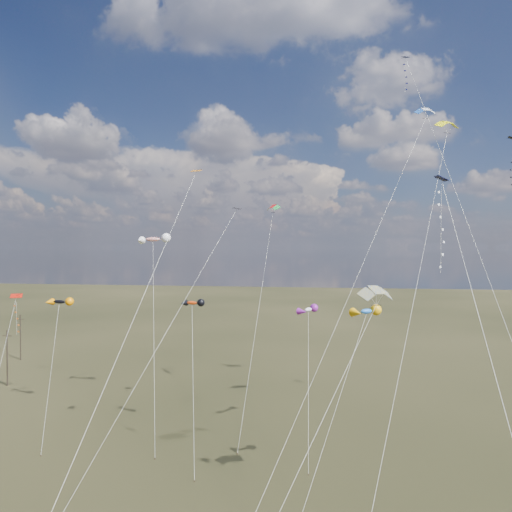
# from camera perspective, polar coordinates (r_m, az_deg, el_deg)

# --- Properties ---
(utility_pole_near) EXTENTS (1.40, 0.20, 8.00)m
(utility_pole_near) POSITION_cam_1_polar(r_m,az_deg,el_deg) (76.12, -28.67, -11.05)
(utility_pole_near) COLOR black
(utility_pole_near) RESTS_ON ground
(utility_pole_far) EXTENTS (1.40, 0.20, 8.00)m
(utility_pole_far) POSITION_cam_1_polar(r_m,az_deg,el_deg) (91.84, -27.37, -8.97)
(utility_pole_far) COLOR black
(utility_pole_far) RESTS_ON ground
(diamond_navy_tall) EXTENTS (4.75, 37.38, 43.53)m
(diamond_navy_tall) POSITION_cam_1_polar(r_m,az_deg,el_deg) (58.25, 19.30, 18.05)
(diamond_navy_tall) COLOR #091345
(diamond_navy_tall) RESTS_ON ground
(diamond_black_mid) EXTENTS (10.15, 19.00, 24.25)m
(diamond_black_mid) POSITION_cam_1_polar(r_m,az_deg,el_deg) (44.54, -7.66, -3.21)
(diamond_black_mid) COLOR black
(diamond_black_mid) RESTS_ON ground
(diamond_red_low) EXTENTS (3.48, 10.22, 14.89)m
(diamond_red_low) POSITION_cam_1_polar(r_m,az_deg,el_deg) (55.37, -27.90, -7.00)
(diamond_red_low) COLOR red
(diamond_red_low) RESTS_ON ground
(diamond_navy_right) EXTENTS (1.80, 18.41, 24.22)m
(diamond_navy_right) POSITION_cam_1_polar(r_m,az_deg,el_deg) (28.82, 22.70, 1.57)
(diamond_navy_right) COLOR #131755
(diamond_navy_right) RESTS_ON ground
(diamond_orange_center) EXTENTS (4.51, 22.19, 26.77)m
(diamond_orange_center) POSITION_cam_1_polar(r_m,az_deg,el_deg) (34.30, -12.61, -1.68)
(diamond_orange_center) COLOR #C26D18
(diamond_orange_center) RESTS_ON ground
(parafoil_yellow) EXTENTS (12.10, 24.81, 32.82)m
(parafoil_yellow) POSITION_cam_1_polar(r_m,az_deg,el_deg) (50.12, 22.76, 14.96)
(parafoil_yellow) COLOR #FFFB09
(parafoil_yellow) RESTS_ON ground
(parafoil_blue_white) EXTENTS (18.62, 27.53, 36.87)m
(parafoil_blue_white) POSITION_cam_1_polar(r_m,az_deg,el_deg) (59.70, 20.36, 16.62)
(parafoil_blue_white) COLOR #1E53AF
(parafoil_blue_white) RESTS_ON ground
(parafoil_striped) EXTENTS (10.28, 11.97, 17.54)m
(parafoil_striped) POSITION_cam_1_polar(r_m,az_deg,el_deg) (33.36, 14.76, -4.21)
(parafoil_striped) COLOR gold
(parafoil_striped) RESTS_ON ground
(parafoil_tricolor) EXTENTS (2.92, 15.61, 25.63)m
(parafoil_tricolor) POSITION_cam_1_polar(r_m,az_deg,el_deg) (57.72, 2.10, 6.02)
(parafoil_tricolor) COLOR gold
(parafoil_tricolor) RESTS_ON ground
(novelty_black_orange) EXTENTS (6.53, 11.73, 13.93)m
(novelty_black_orange) POSITION_cam_1_polar(r_m,az_deg,el_deg) (59.68, -23.39, -5.30)
(novelty_black_orange) COLOR black
(novelty_black_orange) RESTS_ON ground
(novelty_orange_black) EXTENTS (3.99, 9.25, 14.62)m
(novelty_orange_black) POSITION_cam_1_polar(r_m,az_deg,el_deg) (47.79, -8.00, -5.90)
(novelty_orange_black) COLOR #F2400E
(novelty_orange_black) RESTS_ON ground
(novelty_white_purple) EXTENTS (2.08, 9.06, 13.94)m
(novelty_white_purple) POSITION_cam_1_polar(r_m,az_deg,el_deg) (47.81, 6.57, -6.74)
(novelty_white_purple) COLOR silver
(novelty_white_purple) RESTS_ON ground
(novelty_redwhite_stripe) EXTENTS (7.11, 14.03, 21.60)m
(novelty_redwhite_stripe) POSITION_cam_1_polar(r_m,az_deg,el_deg) (57.58, -12.75, 2.01)
(novelty_redwhite_stripe) COLOR #BF1704
(novelty_redwhite_stripe) RESTS_ON ground
(novelty_blue_yellow) EXTENTS (6.73, 8.65, 15.40)m
(novelty_blue_yellow) POSITION_cam_1_polar(r_m,az_deg,el_deg) (36.78, 13.60, -6.84)
(novelty_blue_yellow) COLOR blue
(novelty_blue_yellow) RESTS_ON ground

